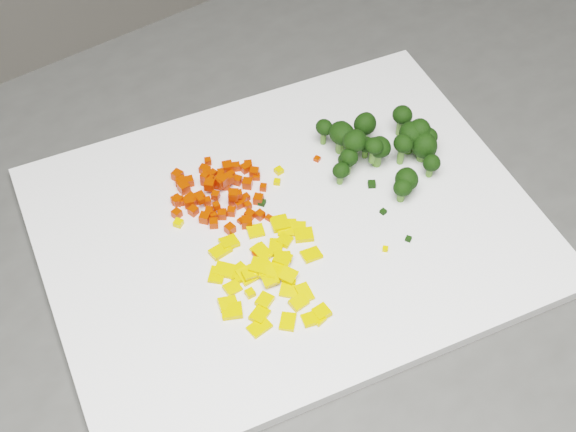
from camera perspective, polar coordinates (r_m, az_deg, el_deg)
counter_block at (r=1.19m, az=1.93°, el=-13.44°), size 1.08×0.79×0.90m
cutting_board at (r=0.79m, az=0.00°, el=-0.75°), size 0.54×0.47×0.01m
carrot_pile at (r=0.79m, az=-5.14°, el=1.94°), size 0.10×0.10×0.03m
pepper_pile at (r=0.74m, az=-0.93°, el=-3.84°), size 0.12×0.12×0.02m
broccoli_pile at (r=0.82m, az=6.00°, el=5.10°), size 0.13×0.13×0.06m
carrot_cube_0 at (r=0.79m, az=-2.88°, el=0.75°), size 0.01×0.01×0.01m
carrot_cube_1 at (r=0.82m, az=-5.77°, el=3.15°), size 0.01×0.01×0.01m
carrot_cube_2 at (r=0.80m, az=-4.77°, el=2.47°), size 0.01×0.01×0.01m
carrot_cube_3 at (r=0.80m, az=-6.29°, el=1.33°), size 0.01×0.01×0.01m
carrot_cube_4 at (r=0.82m, az=-7.86°, el=2.87°), size 0.01×0.01×0.01m
carrot_cube_5 at (r=0.80m, az=-4.75°, el=2.48°), size 0.01×0.01×0.01m
carrot_cube_6 at (r=0.77m, az=-4.15°, el=-0.92°), size 0.01×0.01×0.01m
carrot_cube_7 at (r=0.79m, az=-6.76°, el=0.37°), size 0.01×0.01×0.01m
carrot_cube_8 at (r=0.80m, az=-4.27°, el=2.68°), size 0.01×0.01×0.01m
carrot_cube_9 at (r=0.83m, az=-6.00°, el=3.33°), size 0.01×0.01×0.01m
carrot_cube_10 at (r=0.80m, az=-7.92°, el=1.10°), size 0.01×0.01×0.01m
carrot_cube_11 at (r=0.79m, az=-3.90°, el=1.51°), size 0.01×0.01×0.01m
carrot_cube_12 at (r=0.80m, az=-7.64°, el=1.02°), size 0.01×0.01×0.01m
carrot_cube_13 at (r=0.83m, az=-5.72°, el=3.89°), size 0.01×0.01×0.01m
carrot_cube_14 at (r=0.80m, az=-6.84°, el=1.03°), size 0.01×0.01×0.01m
carrot_cube_15 at (r=0.82m, az=-4.05°, el=2.97°), size 0.01×0.01×0.01m
carrot_cube_16 at (r=0.82m, az=-5.91°, el=2.47°), size 0.01×0.01×0.01m
carrot_cube_17 at (r=0.79m, az=-3.31°, el=1.06°), size 0.01×0.01×0.01m
carrot_cube_18 at (r=0.78m, az=-5.30°, el=-0.52°), size 0.01×0.01×0.01m
carrot_cube_19 at (r=0.78m, az=-4.71°, el=0.12°), size 0.01×0.01×0.01m
carrot_cube_20 at (r=0.78m, az=-2.73°, el=0.08°), size 0.01×0.01×0.01m
carrot_cube_21 at (r=0.83m, az=-2.85°, el=3.64°), size 0.01×0.01×0.01m
carrot_cube_22 at (r=0.78m, az=-2.01°, el=0.07°), size 0.01×0.01×0.01m
carrot_cube_23 at (r=0.79m, az=-2.12°, el=1.20°), size 0.01×0.01×0.01m
carrot_cube_24 at (r=0.80m, az=-7.04°, el=1.10°), size 0.01×0.01×0.01m
carrot_cube_25 at (r=0.81m, az=-5.10°, el=2.34°), size 0.01×0.01×0.01m
carrot_cube_26 at (r=0.80m, az=-3.97°, el=1.13°), size 0.01×0.01×0.01m
carrot_cube_27 at (r=0.82m, az=-4.32°, el=3.48°), size 0.01×0.01×0.01m
carrot_cube_28 at (r=0.78m, az=-5.11°, el=0.73°), size 0.01×0.01×0.01m
carrot_cube_29 at (r=0.80m, az=-3.00°, el=1.34°), size 0.01×0.01×0.01m
carrot_cube_30 at (r=0.82m, az=-7.05°, el=2.46°), size 0.01×0.01×0.01m
carrot_cube_31 at (r=0.82m, az=-4.56°, el=2.59°), size 0.01×0.01×0.01m
carrot_cube_32 at (r=0.79m, az=-4.04°, el=1.60°), size 0.01×0.01×0.01m
carrot_cube_33 at (r=0.79m, az=-5.61°, el=0.31°), size 0.01×0.01×0.01m
carrot_cube_34 at (r=0.79m, az=-5.17°, el=1.47°), size 0.01×0.01×0.01m
carrot_cube_35 at (r=0.82m, az=-5.35°, el=3.03°), size 0.01×0.01×0.01m
carrot_cube_36 at (r=0.82m, az=-4.80°, el=3.08°), size 0.01×0.01×0.01m
carrot_cube_37 at (r=0.79m, az=-6.23°, el=1.16°), size 0.01×0.01×0.01m
carrot_cube_38 at (r=0.82m, az=-7.67°, el=2.48°), size 0.01×0.01×0.01m
carrot_cube_39 at (r=0.80m, az=-6.90°, el=1.22°), size 0.01×0.01×0.01m
carrot_cube_40 at (r=0.79m, az=-3.54°, el=1.55°), size 0.01×0.01×0.01m
carrot_cube_41 at (r=0.82m, az=-2.41°, el=3.11°), size 0.01×0.01×0.01m
carrot_cube_42 at (r=0.79m, az=-7.91°, el=0.17°), size 0.01×0.01×0.01m
carrot_cube_43 at (r=0.79m, az=-5.33°, el=0.04°), size 0.01×0.01×0.01m
carrot_cube_44 at (r=0.78m, az=-2.94°, el=-0.44°), size 0.01×0.01×0.01m
carrot_cube_45 at (r=0.81m, az=-7.42°, el=2.01°), size 0.01×0.01×0.01m
carrot_cube_46 at (r=0.82m, az=-7.61°, el=2.20°), size 0.01×0.01×0.01m
carrot_cube_47 at (r=0.80m, az=-5.77°, el=1.04°), size 0.01×0.01×0.01m
carrot_cube_48 at (r=0.79m, az=-3.52°, el=0.84°), size 0.01×0.01×0.01m
carrot_cube_49 at (r=0.82m, az=-5.78°, el=2.93°), size 0.01×0.01×0.01m
carrot_cube_50 at (r=0.78m, az=-5.95°, el=-0.13°), size 0.01×0.01×0.01m
carrot_cube_51 at (r=0.79m, az=-4.05°, el=0.32°), size 0.01×0.01×0.01m
carrot_cube_52 at (r=0.81m, az=-5.95°, el=2.79°), size 0.01×0.01×0.01m
carrot_cube_53 at (r=0.81m, az=-2.90°, el=2.33°), size 0.01×0.01×0.01m
carrot_cube_54 at (r=0.81m, az=-3.62°, el=2.55°), size 0.01×0.01×0.01m
carrot_cube_55 at (r=0.82m, az=-7.44°, el=2.44°), size 0.01×0.01×0.01m
carrot_cube_56 at (r=0.80m, az=-4.67°, el=2.53°), size 0.01×0.01×0.01m
carrot_cube_57 at (r=0.80m, az=-7.86°, el=1.08°), size 0.01×0.01×0.01m
carrot_cube_58 at (r=0.81m, az=-5.55°, el=2.66°), size 0.01×0.01×0.01m
carrot_cube_59 at (r=0.82m, az=-3.06°, el=3.41°), size 0.01×0.01×0.01m
carrot_cube_60 at (r=0.80m, az=-5.60°, el=2.22°), size 0.01×0.01×0.01m
carrot_cube_61 at (r=0.82m, az=-4.86°, el=2.69°), size 0.01×0.01×0.01m
carrot_cube_62 at (r=0.81m, az=-4.38°, el=2.14°), size 0.01×0.01×0.01m
carrot_cube_63 at (r=0.80m, az=-2.04°, el=1.29°), size 0.01×0.01×0.01m
carrot_cube_64 at (r=0.80m, az=-7.05°, el=0.97°), size 0.01×0.01×0.01m
carrot_cube_65 at (r=0.79m, az=-3.95°, el=1.64°), size 0.01×0.01×0.01m
carrot_cube_66 at (r=0.81m, az=-1.77°, el=2.05°), size 0.01×0.01×0.01m
carrot_cube_67 at (r=0.82m, az=-7.57°, el=2.33°), size 0.01×0.01×0.01m
carrot_cube_68 at (r=0.83m, az=-3.70°, el=3.52°), size 0.01×0.01×0.01m
pepper_chunk_0 at (r=0.76m, az=-0.24°, el=-1.75°), size 0.02×0.02×0.01m
pepper_chunk_1 at (r=0.73m, az=-1.67°, el=-6.04°), size 0.02×0.02×0.01m
pepper_chunk_2 at (r=0.71m, az=-0.01°, el=-7.52°), size 0.02×0.02×0.00m
pepper_chunk_3 at (r=0.78m, az=-0.59°, el=-0.52°), size 0.02×0.02×0.01m
pepper_chunk_4 at (r=0.74m, az=-3.44°, el=-4.02°), size 0.02×0.02×0.01m
pepper_chunk_5 at (r=0.71m, az=-2.05°, el=-7.90°), size 0.02×0.01×0.00m
pepper_chunk_6 at (r=0.72m, az=0.77°, el=-6.17°), size 0.02×0.01×0.01m
pepper_chunk_7 at (r=0.77m, az=1.14°, el=-1.36°), size 0.02×0.02×0.01m
pepper_chunk_8 at (r=0.74m, az=-2.76°, el=-4.13°), size 0.01×0.01×0.01m
pepper_chunk_9 at (r=0.77m, az=-2.32°, el=-1.09°), size 0.02×0.02×0.01m
pepper_chunk_10 at (r=0.76m, az=-4.83°, el=-2.49°), size 0.02×0.01×0.01m
pepper_chunk_11 at (r=0.73m, az=1.16°, el=-5.49°), size 0.02×0.02×0.01m
pepper_chunk_12 at (r=0.72m, az=-2.03°, el=-7.04°), size 0.02×0.02×0.01m
pepper_chunk_13 at (r=0.72m, az=-4.00°, el=-6.75°), size 0.02×0.02×0.01m
pepper_chunk_14 at (r=0.74m, az=-2.06°, el=-3.61°), size 0.02×0.02×0.01m
pepper_chunk_15 at (r=0.72m, az=2.04°, el=-7.24°), size 0.01×0.02×0.00m
pepper_chunk_16 at (r=0.78m, az=-0.07°, el=-0.83°), size 0.03×0.03×0.01m
pepper_chunk_17 at (r=0.75m, az=-4.51°, el=-3.85°), size 0.02×0.02×0.01m
pepper_chunk_18 at (r=0.76m, az=-0.87°, el=-2.26°), size 0.02×0.02×0.01m
pepper_chunk_19 at (r=0.77m, az=-4.21°, el=-1.88°), size 0.02×0.02×0.01m
pepper_chunk_20 at (r=0.75m, az=-0.39°, el=-3.06°), size 0.02×0.02×0.01m
pepper_chunk_21 at (r=0.73m, az=-1.36°, el=-4.31°), size 0.02×0.02×0.01m
pepper_chunk_22 at (r=0.73m, az=0.22°, el=-5.40°), size 0.02×0.02×0.01m
pepper_chunk_23 at (r=0.76m, az=-1.85°, el=-2.61°), size 0.01×0.02×0.01m
pepper_chunk_24 at (r=0.76m, az=1.67°, el=-2.76°), size 0.02×0.02×0.01m
pepper_chunk_25 at (r=0.77m, az=0.59°, el=-0.93°), size 0.03×0.02×0.01m
pepper_chunk_26 at (r=0.74m, az=-2.91°, el=-4.24°), size 0.02×0.02×0.01m
pepper_chunk_27 at (r=0.74m, az=-5.08°, el=-4.20°), size 0.02×0.02×0.01m
pepper_chunk_28 at (r=0.73m, az=-4.29°, el=-6.24°), size 0.02×0.02×0.01m
pepper_chunk_29 at (r=0.74m, az=0.11°, el=-4.43°), size 0.02×0.02×0.01m
pepper_chunk_30 at (r=0.73m, az=-3.98°, el=-5.13°), size 0.02×0.01×0.01m
pepper_chunk_31 at (r=0.74m, az=-1.37°, el=-3.95°), size 0.02×0.02×0.01m
pepper_chunk_32 at (r=0.72m, az=1.55°, el=-7.36°), size 0.02×0.02×0.01m
pepper_chunk_33 at (r=0.76m, az=-1.96°, el=-2.66°), size 0.01×0.02×0.01m
pepper_chunk_34 at (r=0.74m, az=-1.82°, el=-3.59°), size 0.02×0.01×0.00m
pepper_chunk_35 at (r=0.72m, az=2.42°, el=-6.84°), size 0.02×0.02×0.01m
pepper_chunk_36 at (r=0.75m, az=-0.40°, el=-2.93°), size 0.02×0.02×0.01m
pepper_chunk_37 at (r=0.74m, az=-0.74°, el=-3.88°), size 0.02×0.02×0.01m
pepper_chunk_38 at (r=0.73m, az=0.01°, el=-4.22°), size 0.02×0.02×0.01m
broccoli_floret_0 at (r=0.80m, az=8.08°, el=1.76°), size 0.03×0.03×0.03m
broccoli_floret_1 at (r=0.82m, az=4.09°, el=3.65°), size 0.02×0.02×0.03m
broccoli_floret_2 at (r=0.81m, az=6.06°, el=4.59°), size 0.02×0.02×0.03m
broccoli_floret_3 at (r=0.80m, az=8.34°, el=2.36°), size 0.03×0.03×0.03m
broccoli_floret_4 at (r=0.83m, az=8.08°, el=4.62°), size 0.03×0.03×0.04m
broccoli_floret_5 at (r=0.82m, az=4.68°, el=5.01°), size 0.04×0.04×0.03m
broccoli_floret_6 at (r=0.84m, az=9.57°, el=4.73°), size 0.04×0.04×0.03m
broccoli_floret_7 at (r=0.84m, az=8.63°, el=5.42°), size 0.04×0.04×0.04m
broccoli_floret_8 at (r=0.82m, az=6.41°, el=4.48°), size 0.03×0.03×0.04m
broccoli_floret_9 at (r=0.81m, az=3.73°, el=2.97°), size 0.02×0.02×0.03m
broccoli_floret_10 at (r=0.85m, az=5.41°, el=6.16°), size 0.03×0.03×0.04m
broccoli_floret_11 at (r=0.86m, az=8.02°, el=6.65°), size 0.03×0.03×0.04m
broccoli_floret_12 at (r=0.86m, az=8.08°, el=6.69°), size 0.02×0.02×0.03m
broccoli_floret_13 at (r=0.84m, az=2.54°, el=5.92°), size 0.02×0.02×0.03m
broccoli_floret_14 at (r=0.82m, az=10.09°, el=3.46°), size 0.03×0.03×0.03m
broccoli_floret_15 at (r=0.84m, az=9.85°, el=5.20°), size 0.02×0.02×0.03m
broccoli_floret_16 at (r=0.81m, az=4.29°, el=3.79°), size 0.03×0.03×0.03m
broccoli_floret_17 at (r=0.84m, az=9.20°, el=5.57°), size 0.03×0.03×0.04m
broccoli_floret_18 at (r=0.83m, az=5.54°, el=4.79°), size 0.02×0.02×0.02m
broccoli_floret_19 at (r=0.83m, az=3.77°, el=5.49°), size 0.04×0.04×0.04m
stray_bit_0 at (r=0.74m, az=-3.96°, el=-4.40°), size 0.01×0.01×0.00m
stray_bit_1 at (r=0.84m, az=2.08°, el=4.08°), size 0.01×0.01×0.00m
stray_bit_2 at (r=0.81m, az=5.98°, el=2.27°), size 0.01×0.01×0.01m
stray_bit_3 at (r=0.78m, az=-1.39°, el=-0.12°), size 0.01×0.01×0.00m
stray_bit_4 at (r=0.79m, az=-1.87°, el=0.97°), size 0.01×0.01×0.00m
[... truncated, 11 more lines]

